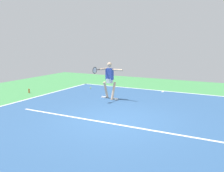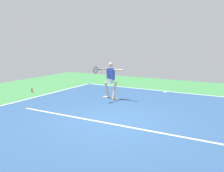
% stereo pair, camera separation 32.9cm
% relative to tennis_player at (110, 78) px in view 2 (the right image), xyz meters
% --- Properties ---
extents(ground_plane, '(20.30, 20.30, 0.00)m').
position_rel_tennis_player_xyz_m(ground_plane, '(-1.72, 2.78, -0.98)').
color(ground_plane, '#428E4C').
extents(court_surface, '(10.22, 11.75, 0.00)m').
position_rel_tennis_player_xyz_m(court_surface, '(-1.72, 2.78, -0.98)').
color(court_surface, '#2D5484').
rests_on(court_surface, ground_plane).
extents(court_line_baseline_near, '(10.22, 0.10, 0.01)m').
position_rel_tennis_player_xyz_m(court_line_baseline_near, '(-1.72, -3.04, -0.97)').
color(court_line_baseline_near, white).
rests_on(court_line_baseline_near, ground_plane).
extents(court_line_sideline_right, '(0.10, 11.75, 0.01)m').
position_rel_tennis_player_xyz_m(court_line_sideline_right, '(3.34, 2.78, -0.97)').
color(court_line_sideline_right, white).
rests_on(court_line_sideline_right, ground_plane).
extents(court_line_service, '(7.67, 0.10, 0.01)m').
position_rel_tennis_player_xyz_m(court_line_service, '(-1.72, 3.10, -0.97)').
color(court_line_service, white).
rests_on(court_line_service, ground_plane).
extents(court_line_centre_mark, '(0.10, 0.30, 0.01)m').
position_rel_tennis_player_xyz_m(court_line_centre_mark, '(-1.72, -2.84, -0.97)').
color(court_line_centre_mark, white).
rests_on(court_line_centre_mark, ground_plane).
extents(tennis_player, '(1.16, 1.21, 1.72)m').
position_rel_tennis_player_xyz_m(tennis_player, '(0.00, 0.00, 0.00)').
color(tennis_player, beige).
rests_on(tennis_player, ground_plane).
extents(tennis_ball_by_sideline, '(0.07, 0.07, 0.07)m').
position_rel_tennis_player_xyz_m(tennis_ball_by_sideline, '(2.20, -1.85, -0.94)').
color(tennis_ball_by_sideline, '#CCE033').
rests_on(tennis_ball_by_sideline, ground_plane).
extents(water_bottle, '(0.07, 0.07, 0.22)m').
position_rel_tennis_player_xyz_m(water_bottle, '(4.36, 0.71, -0.87)').
color(water_bottle, '#D84C1E').
rests_on(water_bottle, ground_plane).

